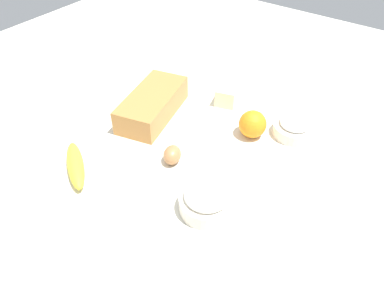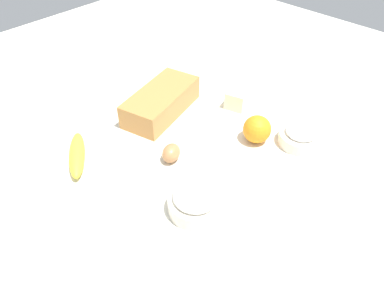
# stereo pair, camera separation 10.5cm
# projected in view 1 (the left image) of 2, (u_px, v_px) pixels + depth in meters

# --- Properties ---
(ground_plane) EXTENTS (2.40, 2.40, 0.02)m
(ground_plane) POSITION_uv_depth(u_px,v_px,m) (192.00, 157.00, 1.09)
(ground_plane) COLOR silver
(loaf_pan) EXTENTS (0.30, 0.19, 0.08)m
(loaf_pan) POSITION_uv_depth(u_px,v_px,m) (152.00, 104.00, 1.20)
(loaf_pan) COLOR #B77A3D
(loaf_pan) RESTS_ON ground_plane
(flour_bowl) EXTENTS (0.14, 0.14, 0.07)m
(flour_bowl) POSITION_uv_depth(u_px,v_px,m) (207.00, 200.00, 0.91)
(flour_bowl) COLOR silver
(flour_bowl) RESTS_ON ground_plane
(sugar_bowl) EXTENTS (0.13, 0.13, 0.06)m
(sugar_bowl) POSITION_uv_depth(u_px,v_px,m) (294.00, 127.00, 1.13)
(sugar_bowl) COLOR silver
(sugar_bowl) RESTS_ON ground_plane
(banana) EXTENTS (0.15, 0.18, 0.04)m
(banana) POSITION_uv_depth(u_px,v_px,m) (76.00, 165.00, 1.02)
(banana) COLOR yellow
(banana) RESTS_ON ground_plane
(orange_fruit) EXTENTS (0.08, 0.08, 0.08)m
(orange_fruit) POSITION_uv_depth(u_px,v_px,m) (253.00, 124.00, 1.12)
(orange_fruit) COLOR orange
(orange_fruit) RESTS_ON ground_plane
(butter_block) EXTENTS (0.10, 0.09, 0.06)m
(butter_block) POSITION_uv_depth(u_px,v_px,m) (228.00, 94.00, 1.27)
(butter_block) COLOR #F4EDB2
(butter_block) RESTS_ON ground_plane
(egg_near_butter) EXTENTS (0.08, 0.07, 0.05)m
(egg_near_butter) POSITION_uv_depth(u_px,v_px,m) (172.00, 155.00, 1.04)
(egg_near_butter) COLOR #AF7647
(egg_near_butter) RESTS_ON ground_plane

